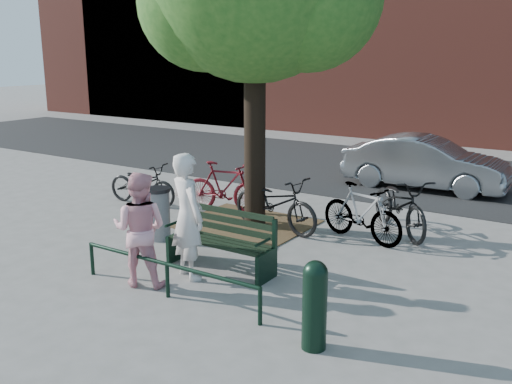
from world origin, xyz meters
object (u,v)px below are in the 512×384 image
Objects in this scene: person_left at (188,216)px; parked_car at (425,163)px; bollard at (315,302)px; park_bench at (223,239)px; bicycle_c at (275,203)px; person_right at (140,229)px; litter_bin at (158,213)px.

parked_car is at bearing -76.67° from person_left.
person_left is at bearing 168.76° from parked_car.
bollard is at bearing -173.05° from parked_car.
park_bench is at bearing 148.49° from bollard.
person_left is (-0.23, -0.55, 0.46)m from park_bench.
person_right is at bearing -175.01° from bicycle_c.
bicycle_c is (0.28, 3.25, -0.31)m from person_right.
litter_bin is (-4.12, 1.94, -0.09)m from bollard.
parked_car is (1.34, 4.83, 0.12)m from bicycle_c.
bollard is (2.31, -1.42, 0.08)m from park_bench.
person_left reaches higher than litter_bin.
park_bench is 1.66× the size of bollard.
parked_car reaches higher than litter_bin.
person_left is 2.71m from bollard.
person_left is at bearing -112.41° from park_bench.
person_right is 0.43× the size of parked_car.
litter_bin is (-1.58, 1.07, -0.46)m from person_left.
park_bench is 1.85× the size of litter_bin.
bicycle_c is at bearing 162.51° from parked_car.
person_left is 0.71m from person_right.
person_left reaches higher than person_right.
litter_bin is at bearing -76.31° from person_right.
litter_bin is 7.02m from parked_car.
bollard is 0.27× the size of parked_car.
bicycle_c is at bearing 126.89° from bollard.
person_left is 0.95× the size of bicycle_c.
park_bench is at bearing 169.86° from parked_car.
bollard is 1.12× the size of litter_bin.
bicycle_c is at bearing -64.89° from person_left.
bollard reaches higher than litter_bin.
bicycle_c is (-2.66, 3.54, -0.04)m from bollard.
litter_bin is at bearing -11.48° from person_left.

